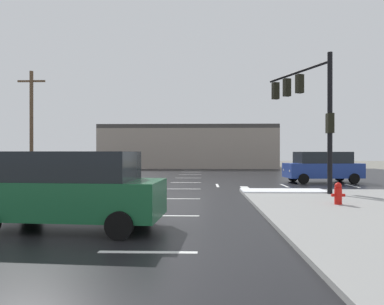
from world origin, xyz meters
name	(u,v)px	position (x,y,z in m)	size (l,w,h in m)	color
ground_plane	(184,186)	(0.00, 0.00, 0.00)	(120.00, 120.00, 0.00)	slate
road_asphalt	(184,186)	(0.00, 0.00, 0.01)	(44.00, 44.00, 0.02)	black
snow_strip_curbside	(283,191)	(5.00, -4.00, 0.17)	(4.00, 1.60, 0.06)	white
lane_markings	(204,188)	(1.20, -1.38, 0.02)	(36.15, 36.15, 0.01)	silver
traffic_signal_mast	(308,102)	(6.31, -3.54, 4.53)	(1.98, 4.75, 6.42)	black
fire_hydrant	(338,193)	(6.02, -8.18, 0.54)	(0.48, 0.26, 0.79)	red
strip_building_background	(189,147)	(-0.69, 24.57, 2.70)	(21.92, 8.00, 5.40)	gray
suv_green	(70,188)	(-2.37, -11.94, 1.09)	(4.94, 2.43, 2.03)	#195933
suv_blue	(322,166)	(9.00, 2.26, 1.09)	(4.95, 2.47, 2.03)	navy
utility_pole_far	(31,122)	(-12.52, 6.43, 4.45)	(2.20, 0.28, 8.48)	brown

